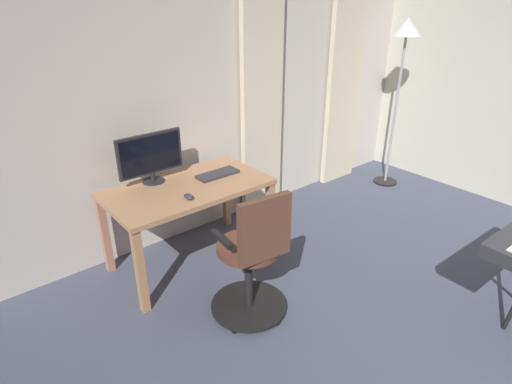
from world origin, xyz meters
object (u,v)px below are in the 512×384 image
desk (188,196)px  computer_mouse (189,197)px  office_chair (253,260)px  floor_lamp (404,49)px  computer_keyboard (218,174)px  computer_monitor (150,156)px

desk → computer_mouse: size_ratio=12.98×
office_chair → computer_mouse: bearing=105.4°
floor_lamp → office_chair: bearing=15.9°
office_chair → floor_lamp: 3.06m
computer_mouse → floor_lamp: size_ratio=0.05×
computer_keyboard → computer_mouse: computer_mouse is taller
desk → floor_lamp: (-2.73, 0.08, 0.95)m
computer_mouse → office_chair: bearing=98.1°
office_chair → floor_lamp: floor_lamp is taller
desk → floor_lamp: floor_lamp is taller
office_chair → computer_keyboard: office_chair is taller
desk → computer_mouse: (0.11, 0.21, 0.11)m
floor_lamp → desk: bearing=-1.8°
computer_mouse → floor_lamp: 2.97m
office_chair → computer_monitor: bearing=105.1°
computer_monitor → floor_lamp: (-2.90, 0.33, 0.62)m
desk → office_chair: (0.02, 0.87, -0.15)m
office_chair → computer_keyboard: size_ratio=2.73×
office_chair → computer_mouse: office_chair is taller
computer_monitor → floor_lamp: 2.99m
computer_keyboard → floor_lamp: (-2.42, 0.10, 0.84)m
desk → floor_lamp: 2.89m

